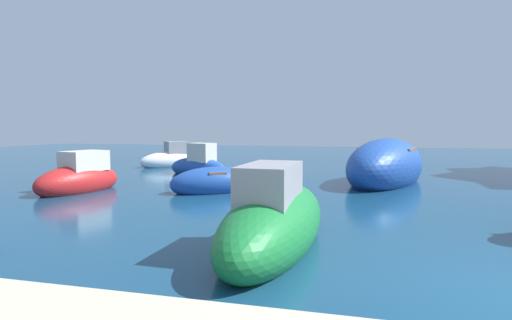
{
  "coord_description": "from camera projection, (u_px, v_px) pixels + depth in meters",
  "views": [
    {
      "loc": [
        -2.64,
        -5.62,
        2.21
      ],
      "look_at": [
        -6.47,
        9.91,
        0.89
      ],
      "focal_mm": 28.38,
      "sensor_mm": 36.0,
      "label": 1
    }
  ],
  "objects": [
    {
      "name": "moored_boat_1",
      "position": [
        79.0,
        179.0,
        13.82
      ],
      "size": [
        2.05,
        3.44,
        1.64
      ],
      "rotation": [
        0.0,
        0.0,
        4.47
      ],
      "color": "#B21E1E",
      "rests_on": "ground"
    },
    {
      "name": "moored_boat_4",
      "position": [
        173.0,
        159.0,
        22.47
      ],
      "size": [
        3.4,
        3.48,
        1.65
      ],
      "rotation": [
        0.0,
        0.0,
        3.95
      ],
      "color": "white",
      "rests_on": "ground"
    },
    {
      "name": "moored_boat_0",
      "position": [
        386.0,
        166.0,
        16.1
      ],
      "size": [
        4.34,
        6.84,
        2.26
      ],
      "rotation": [
        0.0,
        0.0,
        4.4
      ],
      "color": "#1E479E",
      "rests_on": "ground"
    },
    {
      "name": "moored_boat_2",
      "position": [
        275.0,
        221.0,
        7.53
      ],
      "size": [
        1.77,
        5.12,
        1.87
      ],
      "rotation": [
        0.0,
        0.0,
        1.53
      ],
      "color": "#197233",
      "rests_on": "ground"
    },
    {
      "name": "moored_boat_5",
      "position": [
        214.0,
        183.0,
        13.71
      ],
      "size": [
        3.17,
        2.76,
        1.11
      ],
      "rotation": [
        0.0,
        0.0,
        3.76
      ],
      "color": "#1E479E",
      "rests_on": "ground"
    },
    {
      "name": "moored_boat_7",
      "position": [
        198.0,
        166.0,
        18.67
      ],
      "size": [
        3.33,
        2.09,
        1.69
      ],
      "rotation": [
        0.0,
        0.0,
        2.82
      ],
      "color": "#1E479E",
      "rests_on": "ground"
    }
  ]
}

